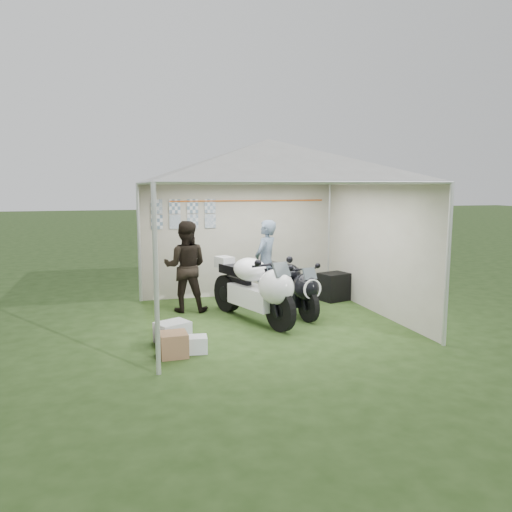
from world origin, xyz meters
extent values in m
plane|color=#263F15|center=(0.00, 0.00, 0.00)|extent=(80.00, 80.00, 0.00)
cylinder|color=silver|center=(-2.00, -2.00, 1.15)|extent=(0.06, 0.06, 2.30)
cylinder|color=silver|center=(2.00, -2.00, 1.15)|extent=(0.06, 0.06, 2.30)
cylinder|color=silver|center=(-2.00, 2.00, 1.15)|extent=(0.06, 0.06, 2.30)
cylinder|color=silver|center=(2.00, 2.00, 1.15)|extent=(0.06, 0.06, 2.30)
cube|color=beige|center=(0.00, 2.00, 1.15)|extent=(4.00, 0.02, 2.30)
cube|color=beige|center=(-2.00, 0.00, 1.15)|extent=(0.02, 4.00, 2.30)
cube|color=beige|center=(2.00, 0.00, 1.15)|extent=(0.02, 4.00, 2.30)
pyramid|color=silver|center=(0.00, 0.00, 2.65)|extent=(5.66, 5.66, 0.70)
cube|color=#99A5B7|center=(-1.65, 1.98, 1.85)|extent=(0.22, 0.02, 0.28)
cube|color=#99A5B7|center=(-1.30, 1.98, 1.85)|extent=(0.22, 0.02, 0.28)
cube|color=#99A5B7|center=(-0.95, 1.98, 1.85)|extent=(0.22, 0.01, 0.28)
cube|color=#99A5B7|center=(-0.60, 1.98, 1.85)|extent=(0.22, 0.01, 0.28)
cube|color=#99A5B7|center=(-1.65, 1.98, 1.55)|extent=(0.22, 0.02, 0.28)
cube|color=#99A5B7|center=(-1.30, 1.98, 1.55)|extent=(0.22, 0.01, 0.28)
cube|color=#99A5B7|center=(-0.95, 1.98, 1.55)|extent=(0.22, 0.02, 0.28)
cube|color=#99A5B7|center=(-0.60, 1.98, 1.55)|extent=(0.22, 0.01, 0.28)
cylinder|color=#D8590C|center=(0.20, 1.97, 1.95)|extent=(3.20, 0.02, 0.02)
cylinder|color=black|center=(-0.02, -0.71, 0.33)|extent=(0.32, 0.66, 0.67)
cylinder|color=black|center=(-0.53, 0.76, 0.33)|extent=(0.38, 0.68, 0.67)
cube|color=silver|center=(-0.26, -0.03, 0.42)|extent=(0.70, 1.12, 0.33)
ellipsoid|color=silver|center=(-0.06, -0.60, 0.69)|extent=(0.69, 0.79, 0.55)
ellipsoid|color=silver|center=(-0.30, 0.08, 0.86)|extent=(0.69, 0.81, 0.39)
cube|color=black|center=(-0.44, 0.49, 0.80)|extent=(0.49, 0.72, 0.16)
cube|color=silver|center=(-0.56, 0.84, 0.89)|extent=(0.34, 0.39, 0.20)
cube|color=black|center=(-0.41, 0.39, 0.61)|extent=(0.31, 0.61, 0.11)
cube|color=#3F474C|center=(-0.01, -0.73, 0.98)|extent=(0.30, 0.24, 0.23)
cylinder|color=black|center=(0.60, -0.32, 0.28)|extent=(0.19, 0.57, 0.56)
cylinder|color=black|center=(0.37, 0.96, 0.28)|extent=(0.24, 0.57, 0.56)
cube|color=black|center=(0.50, 0.27, 0.35)|extent=(0.47, 0.93, 0.28)
ellipsoid|color=black|center=(0.59, -0.23, 0.58)|extent=(0.51, 0.62, 0.47)
ellipsoid|color=black|center=(0.48, 0.36, 0.73)|extent=(0.50, 0.64, 0.33)
cube|color=black|center=(0.42, 0.73, 0.67)|extent=(0.34, 0.59, 0.13)
cube|color=black|center=(0.36, 1.03, 0.74)|extent=(0.25, 0.31, 0.17)
cube|color=maroon|center=(0.43, 0.64, 0.51)|extent=(0.18, 0.52, 0.09)
cube|color=#3F474C|center=(0.61, -0.34, 0.82)|extent=(0.24, 0.17, 0.20)
cylinder|color=white|center=(0.62, -0.43, 0.58)|extent=(0.33, 0.08, 0.33)
cube|color=#1721C8|center=(0.36, 1.05, 0.15)|extent=(0.43, 0.31, 0.29)
imported|color=black|center=(-1.25, 0.97, 0.82)|extent=(0.93, 0.80, 1.64)
imported|color=slate|center=(0.27, 1.00, 0.81)|extent=(0.69, 0.70, 1.62)
cube|color=black|center=(1.69, 1.03, 0.27)|extent=(0.64, 0.57, 0.54)
cube|color=silver|center=(-1.69, -0.80, 0.15)|extent=(0.56, 0.51, 0.30)
cube|color=#886142|center=(-1.75, -1.40, 0.16)|extent=(0.37, 0.37, 0.32)
cube|color=silver|center=(-1.44, -1.33, 0.11)|extent=(0.33, 0.29, 0.22)
camera|label=1|loc=(-2.44, -7.86, 2.26)|focal=35.00mm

